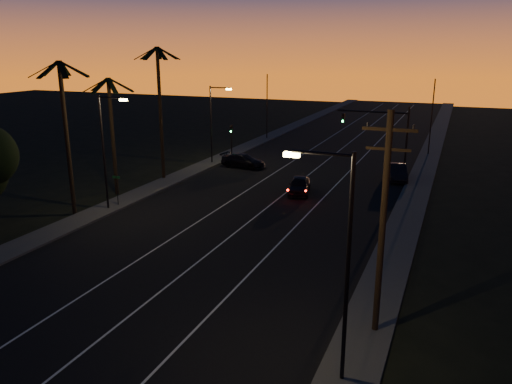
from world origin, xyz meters
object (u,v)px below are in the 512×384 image
at_px(right_car, 397,172).
at_px(cross_car, 243,161).
at_px(lead_car, 299,185).
at_px(signal_mast, 383,128).
at_px(utility_pole, 383,221).

relative_size(right_car, cross_car, 0.96).
bearing_deg(lead_car, signal_mast, 60.68).
xyz_separation_m(lead_car, cross_car, (-8.67, 7.40, -0.03)).
bearing_deg(cross_car, lead_car, -40.49).
bearing_deg(lead_car, utility_pole, -63.79).
xyz_separation_m(utility_pole, signal_mast, (-4.46, 29.99, -0.53)).
distance_m(lead_car, right_car, 11.01).
height_order(utility_pole, cross_car, utility_pole).
relative_size(signal_mast, right_car, 1.45).
xyz_separation_m(utility_pole, lead_car, (-9.95, 20.22, -4.56)).
xyz_separation_m(right_car, cross_car, (-16.02, -0.80, -0.05)).
relative_size(signal_mast, cross_car, 1.39).
bearing_deg(signal_mast, lead_car, -119.32).
xyz_separation_m(utility_pole, cross_car, (-18.62, 27.62, -4.59)).
bearing_deg(lead_car, right_car, 48.11).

